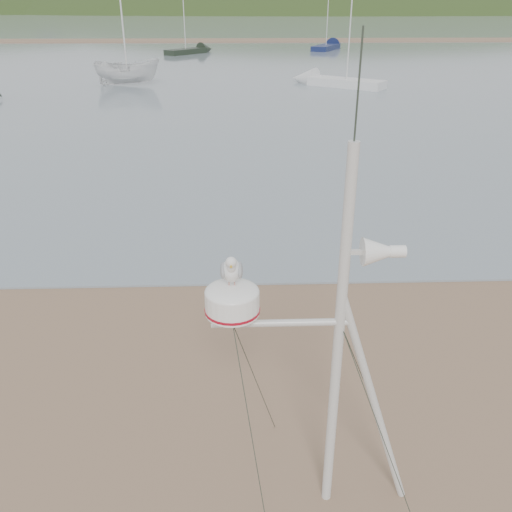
{
  "coord_description": "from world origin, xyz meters",
  "views": [
    {
      "loc": [
        1.47,
        -5.64,
        5.3
      ],
      "look_at": [
        1.7,
        1.0,
        2.1
      ],
      "focal_mm": 38.0,
      "sensor_mm": 36.0,
      "label": 1
    }
  ],
  "objects_px": {
    "mast_rig": "(327,419)",
    "boat_white": "(125,51)",
    "sailboat_white_near": "(323,81)",
    "sailboat_dark_mid": "(196,50)",
    "sailboat_blue_far": "(331,46)"
  },
  "relations": [
    {
      "from": "mast_rig",
      "to": "sailboat_blue_far",
      "type": "relative_size",
      "value": 0.73
    },
    {
      "from": "mast_rig",
      "to": "boat_white",
      "type": "relative_size",
      "value": 1.21
    },
    {
      "from": "boat_white",
      "to": "sailboat_white_near",
      "type": "relative_size",
      "value": 0.66
    },
    {
      "from": "sailboat_blue_far",
      "to": "sailboat_dark_mid",
      "type": "bearing_deg",
      "value": -162.19
    },
    {
      "from": "sailboat_dark_mid",
      "to": "mast_rig",
      "type": "bearing_deg",
      "value": -84.82
    },
    {
      "from": "boat_white",
      "to": "sailboat_dark_mid",
      "type": "distance_m",
      "value": 22.25
    },
    {
      "from": "boat_white",
      "to": "sailboat_dark_mid",
      "type": "bearing_deg",
      "value": -8.57
    },
    {
      "from": "mast_rig",
      "to": "sailboat_white_near",
      "type": "xyz_separation_m",
      "value": [
        4.79,
        32.27,
        -0.93
      ]
    },
    {
      "from": "sailboat_white_near",
      "to": "boat_white",
      "type": "bearing_deg",
      "value": 178.41
    },
    {
      "from": "sailboat_white_near",
      "to": "sailboat_dark_mid",
      "type": "distance_m",
      "value": 24.35
    },
    {
      "from": "boat_white",
      "to": "sailboat_blue_far",
      "type": "relative_size",
      "value": 0.61
    },
    {
      "from": "mast_rig",
      "to": "boat_white",
      "type": "height_order",
      "value": "mast_rig"
    },
    {
      "from": "boat_white",
      "to": "mast_rig",
      "type": "bearing_deg",
      "value": -166.97
    },
    {
      "from": "sailboat_dark_mid",
      "to": "sailboat_blue_far",
      "type": "xyz_separation_m",
      "value": [
        14.56,
        4.68,
        -0.0
      ]
    },
    {
      "from": "boat_white",
      "to": "sailboat_white_near",
      "type": "height_order",
      "value": "sailboat_white_near"
    }
  ]
}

